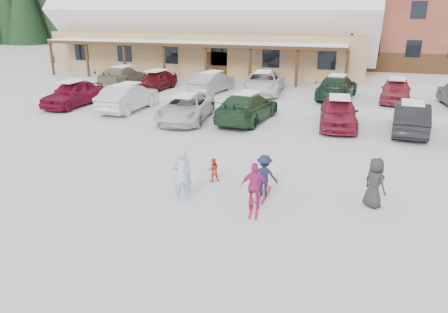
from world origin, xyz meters
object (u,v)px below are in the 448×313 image
(parked_car_4, at_px, (339,112))
(parked_car_11, at_px, (337,87))
(toddler_red, at_px, (213,170))
(parked_car_0, at_px, (73,94))
(parked_car_9, at_px, (212,82))
(parked_car_10, at_px, (263,83))
(parked_car_5, at_px, (411,118))
(child_navy, at_px, (264,175))
(parked_car_1, at_px, (128,97))
(child_magenta, at_px, (255,187))
(parked_car_8, at_px, (156,80))
(adult_skier, at_px, (182,175))
(parked_car_2, at_px, (186,108))
(parked_car_3, at_px, (247,107))
(parked_car_7, at_px, (123,76))
(parked_car_12, at_px, (396,90))
(day_lodge, at_px, (212,27))
(bystander_dark, at_px, (375,183))
(lamp_post, at_px, (352,37))

(parked_car_4, distance_m, parked_car_11, 7.38)
(toddler_red, xyz_separation_m, parked_car_0, (-11.99, 9.08, 0.34))
(parked_car_9, distance_m, parked_car_10, 3.58)
(toddler_red, xyz_separation_m, parked_car_5, (7.16, 8.59, 0.32))
(child_navy, bearing_deg, parked_car_1, -43.56)
(child_magenta, height_order, parked_car_1, parked_car_1)
(parked_car_8, bearing_deg, parked_car_9, 8.01)
(parked_car_10, bearing_deg, adult_skier, -90.00)
(parked_car_0, distance_m, parked_car_10, 12.60)
(toddler_red, bearing_deg, adult_skier, 50.63)
(toddler_red, bearing_deg, parked_car_2, -88.47)
(parked_car_4, bearing_deg, parked_car_11, 89.64)
(child_magenta, distance_m, parked_car_3, 10.70)
(parked_car_2, distance_m, parked_car_7, 12.07)
(parked_car_0, height_order, parked_car_12, parked_car_0)
(adult_skier, height_order, parked_car_0, adult_skier)
(parked_car_2, bearing_deg, day_lodge, 97.94)
(toddler_red, distance_m, bystander_dark, 5.34)
(parked_car_2, height_order, parked_car_10, parked_car_10)
(lamp_post, distance_m, parked_car_12, 8.82)
(day_lodge, xyz_separation_m, child_magenta, (10.75, -28.59, -3.21))
(adult_skier, height_order, parked_car_12, adult_skier)
(parked_car_9, bearing_deg, parked_car_8, 11.99)
(parked_car_4, height_order, parked_car_5, parked_car_4)
(lamp_post, bearing_deg, parked_car_1, -128.92)
(parked_car_0, relative_size, parked_car_4, 1.00)
(child_magenta, distance_m, parked_car_10, 18.52)
(parked_car_2, xyz_separation_m, parked_car_10, (2.33, 8.69, 0.08))
(parked_car_8, height_order, parked_car_10, parked_car_10)
(child_navy, relative_size, parked_car_11, 0.26)
(child_magenta, bearing_deg, parked_car_4, -109.45)
(bystander_dark, relative_size, parked_car_7, 0.30)
(child_magenta, xyz_separation_m, parked_car_3, (-2.80, 10.32, 0.02))
(toddler_red, xyz_separation_m, parked_car_10, (-1.73, 16.39, 0.34))
(day_lodge, relative_size, child_navy, 21.15)
(child_navy, height_order, parked_car_1, parked_car_1)
(parked_car_2, distance_m, parked_car_12, 13.84)
(child_navy, bearing_deg, lamp_post, -94.24)
(child_magenta, bearing_deg, parked_car_9, -77.04)
(parked_car_1, distance_m, parked_car_3, 7.29)
(child_navy, bearing_deg, child_magenta, 86.87)
(parked_car_1, bearing_deg, child_magenta, 134.86)
(parked_car_11, bearing_deg, child_magenta, 91.86)
(day_lodge, height_order, parked_car_2, day_lodge)
(lamp_post, distance_m, bystander_dark, 24.59)
(parked_car_10, bearing_deg, parked_car_1, -135.23)
(parked_car_4, bearing_deg, toddler_red, -117.56)
(parked_car_3, bearing_deg, lamp_post, -100.01)
(parked_car_5, height_order, parked_car_12, parked_car_12)
(toddler_red, relative_size, bystander_dark, 0.54)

